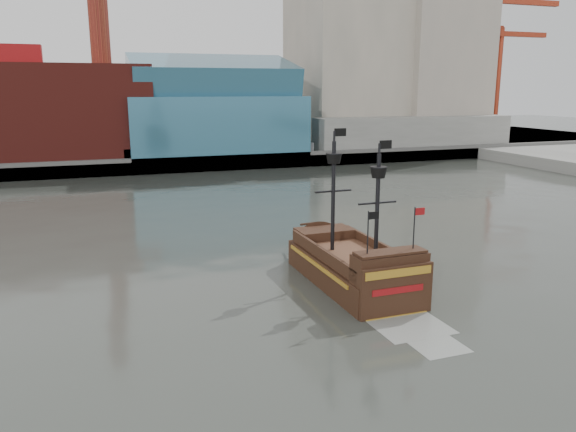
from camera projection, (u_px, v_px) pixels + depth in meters
name	position (u px, v px, depth m)	size (l,w,h in m)	color
ground	(307.00, 326.00, 32.37)	(400.00, 400.00, 0.00)	#2B2E29
promenade_far	(145.00, 149.00, 116.65)	(220.00, 60.00, 2.00)	slate
seawall	(164.00, 165.00, 89.49)	(220.00, 1.00, 2.60)	#4C4C49
skyline	(170.00, 27.00, 106.24)	(149.00, 45.00, 62.00)	brown
crane_a	(495.00, 62.00, 129.04)	(22.50, 4.00, 32.25)	slate
crane_b	(499.00, 79.00, 142.15)	(19.10, 4.00, 26.25)	slate
pirate_ship	(353.00, 271.00, 38.90)	(5.09, 15.45, 11.52)	black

